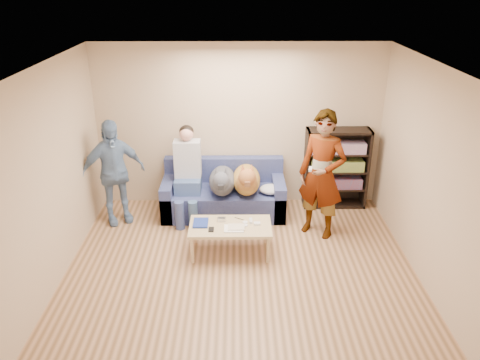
{
  "coord_description": "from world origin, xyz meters",
  "views": [
    {
      "loc": [
        -0.05,
        -4.59,
        3.53
      ],
      "look_at": [
        0.0,
        1.2,
        0.95
      ],
      "focal_mm": 35.0,
      "sensor_mm": 36.0,
      "label": 1
    }
  ],
  "objects_px": {
    "dog_tan": "(247,180)",
    "dog_gray": "(222,181)",
    "person_standing_left": "(113,172)",
    "person_standing_right": "(322,175)",
    "bookshelf": "(336,166)",
    "person_seated": "(187,170)",
    "camera_silver": "(222,219)",
    "sofa": "(224,196)",
    "notebook_blue": "(201,223)",
    "coffee_table": "(230,228)"
  },
  "relations": [
    {
      "from": "dog_tan",
      "to": "coffee_table",
      "type": "xyz_separation_m",
      "value": [
        -0.24,
        -1.01,
        -0.27
      ]
    },
    {
      "from": "person_standing_right",
      "to": "dog_tan",
      "type": "distance_m",
      "value": 1.19
    },
    {
      "from": "sofa",
      "to": "coffee_table",
      "type": "bearing_deg",
      "value": -84.46
    },
    {
      "from": "dog_tan",
      "to": "dog_gray",
      "type": "bearing_deg",
      "value": -175.6
    },
    {
      "from": "dog_gray",
      "to": "bookshelf",
      "type": "bearing_deg",
      "value": 14.07
    },
    {
      "from": "notebook_blue",
      "to": "person_standing_right",
      "type": "bearing_deg",
      "value": 15.56
    },
    {
      "from": "person_standing_left",
      "to": "notebook_blue",
      "type": "distance_m",
      "value": 1.64
    },
    {
      "from": "bookshelf",
      "to": "camera_silver",
      "type": "bearing_deg",
      "value": -143.88
    },
    {
      "from": "person_standing_right",
      "to": "coffee_table",
      "type": "relative_size",
      "value": 1.69
    },
    {
      "from": "notebook_blue",
      "to": "coffee_table",
      "type": "distance_m",
      "value": 0.41
    },
    {
      "from": "person_seated",
      "to": "dog_tan",
      "type": "distance_m",
      "value": 0.91
    },
    {
      "from": "person_standing_left",
      "to": "person_seated",
      "type": "relative_size",
      "value": 1.1
    },
    {
      "from": "person_standing_right",
      "to": "person_standing_left",
      "type": "distance_m",
      "value": 3.06
    },
    {
      "from": "coffee_table",
      "to": "camera_silver",
      "type": "bearing_deg",
      "value": 135.0
    },
    {
      "from": "person_standing_left",
      "to": "dog_gray",
      "type": "bearing_deg",
      "value": -24.45
    },
    {
      "from": "sofa",
      "to": "person_seated",
      "type": "distance_m",
      "value": 0.74
    },
    {
      "from": "person_standing_left",
      "to": "notebook_blue",
      "type": "xyz_separation_m",
      "value": [
        1.35,
        -0.86,
        -0.38
      ]
    },
    {
      "from": "camera_silver",
      "to": "person_seated",
      "type": "relative_size",
      "value": 0.07
    },
    {
      "from": "person_standing_left",
      "to": "notebook_blue",
      "type": "height_order",
      "value": "person_standing_left"
    },
    {
      "from": "person_standing_left",
      "to": "coffee_table",
      "type": "relative_size",
      "value": 1.47
    },
    {
      "from": "person_standing_right",
      "to": "camera_silver",
      "type": "distance_m",
      "value": 1.54
    },
    {
      "from": "person_standing_right",
      "to": "camera_silver",
      "type": "bearing_deg",
      "value": -131.55
    },
    {
      "from": "camera_silver",
      "to": "sofa",
      "type": "height_order",
      "value": "sofa"
    },
    {
      "from": "sofa",
      "to": "dog_tan",
      "type": "height_order",
      "value": "dog_tan"
    },
    {
      "from": "camera_silver",
      "to": "dog_gray",
      "type": "relative_size",
      "value": 0.09
    },
    {
      "from": "camera_silver",
      "to": "sofa",
      "type": "bearing_deg",
      "value": 89.82
    },
    {
      "from": "bookshelf",
      "to": "person_standing_left",
      "type": "bearing_deg",
      "value": -171.29
    },
    {
      "from": "coffee_table",
      "to": "person_standing_left",
      "type": "bearing_deg",
      "value": 152.47
    },
    {
      "from": "sofa",
      "to": "dog_gray",
      "type": "relative_size",
      "value": 1.52
    },
    {
      "from": "person_standing_left",
      "to": "sofa",
      "type": "relative_size",
      "value": 0.85
    },
    {
      "from": "coffee_table",
      "to": "bookshelf",
      "type": "xyz_separation_m",
      "value": [
        1.68,
        1.44,
        0.31
      ]
    },
    {
      "from": "person_standing_left",
      "to": "person_seated",
      "type": "bearing_deg",
      "value": -18.31
    },
    {
      "from": "person_standing_left",
      "to": "dog_gray",
      "type": "xyz_separation_m",
      "value": [
        1.61,
        0.07,
        -0.18
      ]
    },
    {
      "from": "bookshelf",
      "to": "dog_gray",
      "type": "bearing_deg",
      "value": -165.93
    },
    {
      "from": "dog_tan",
      "to": "bookshelf",
      "type": "xyz_separation_m",
      "value": [
        1.44,
        0.43,
        0.04
      ]
    },
    {
      "from": "person_seated",
      "to": "dog_tan",
      "type": "relative_size",
      "value": 1.25
    },
    {
      "from": "person_standing_left",
      "to": "bookshelf",
      "type": "xyz_separation_m",
      "value": [
        3.43,
        0.53,
        -0.13
      ]
    },
    {
      "from": "sofa",
      "to": "coffee_table",
      "type": "xyz_separation_m",
      "value": [
        0.12,
        -1.2,
        0.09
      ]
    },
    {
      "from": "person_standing_right",
      "to": "bookshelf",
      "type": "distance_m",
      "value": 1.03
    },
    {
      "from": "person_standing_left",
      "to": "coffee_table",
      "type": "xyz_separation_m",
      "value": [
        1.75,
        -0.91,
        -0.44
      ]
    },
    {
      "from": "notebook_blue",
      "to": "coffee_table",
      "type": "height_order",
      "value": "notebook_blue"
    },
    {
      "from": "camera_silver",
      "to": "bookshelf",
      "type": "distance_m",
      "value": 2.24
    },
    {
      "from": "person_standing_left",
      "to": "dog_tan",
      "type": "relative_size",
      "value": 1.38
    },
    {
      "from": "sofa",
      "to": "person_standing_left",
      "type": "bearing_deg",
      "value": -169.85
    },
    {
      "from": "notebook_blue",
      "to": "dog_gray",
      "type": "distance_m",
      "value": 0.99
    },
    {
      "from": "camera_silver",
      "to": "dog_tan",
      "type": "xyz_separation_m",
      "value": [
        0.36,
        0.89,
        0.2
      ]
    },
    {
      "from": "person_seated",
      "to": "bookshelf",
      "type": "relative_size",
      "value": 1.13
    },
    {
      "from": "dog_tan",
      "to": "coffee_table",
      "type": "height_order",
      "value": "dog_tan"
    },
    {
      "from": "person_standing_right",
      "to": "notebook_blue",
      "type": "relative_size",
      "value": 7.15
    },
    {
      "from": "dog_tan",
      "to": "person_standing_left",
      "type": "bearing_deg",
      "value": -177.14
    }
  ]
}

